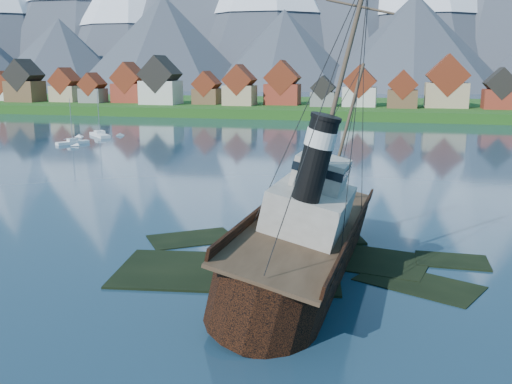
# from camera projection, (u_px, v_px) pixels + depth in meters

# --- Properties ---
(ground) EXTENTS (1400.00, 1400.00, 0.00)m
(ground) POSITION_uv_depth(u_px,v_px,m) (269.00, 267.00, 47.63)
(ground) COLOR #183145
(ground) RESTS_ON ground
(shoal) EXTENTS (31.71, 21.24, 1.14)m
(shoal) POSITION_uv_depth(u_px,v_px,m) (294.00, 264.00, 49.35)
(shoal) COLOR black
(shoal) RESTS_ON ground
(shore_bank) EXTENTS (600.00, 80.00, 3.20)m
(shore_bank) POSITION_uv_depth(u_px,v_px,m) (367.00, 112.00, 209.01)
(shore_bank) COLOR #1D4012
(shore_bank) RESTS_ON ground
(seawall) EXTENTS (600.00, 2.50, 2.00)m
(seawall) POSITION_uv_depth(u_px,v_px,m) (361.00, 121.00, 172.94)
(seawall) COLOR #3F3D38
(seawall) RESTS_ON ground
(town) EXTENTS (250.96, 16.69, 17.30)m
(town) POSITION_uv_depth(u_px,v_px,m) (269.00, 88.00, 197.70)
(town) COLOR maroon
(town) RESTS_ON ground
(tugboat_wreck) EXTENTS (7.23, 31.13, 24.67)m
(tugboat_wreck) POSITION_uv_depth(u_px,v_px,m) (300.00, 233.00, 46.65)
(tugboat_wreck) COLOR black
(tugboat_wreck) RESTS_ON ground
(sailboat_b) EXTENTS (5.39, 6.73, 10.11)m
(sailboat_b) POSITION_uv_depth(u_px,v_px,m) (73.00, 143.00, 122.37)
(sailboat_b) COLOR white
(sailboat_b) RESTS_ON ground
(sailboat_c) EXTENTS (8.11, 7.99, 11.73)m
(sailboat_c) POSITION_uv_depth(u_px,v_px,m) (100.00, 135.00, 135.35)
(sailboat_c) COLOR white
(sailboat_c) RESTS_ON ground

